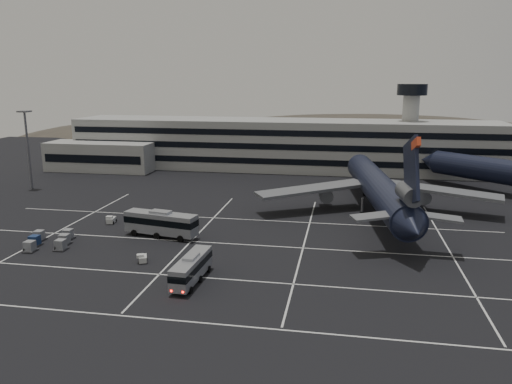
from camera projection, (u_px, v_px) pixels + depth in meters
ground at (221, 252)px, 75.11m from camera, size 260.00×260.00×0.00m
lane_markings at (228, 251)px, 75.64m from camera, size 90.00×55.62×0.01m
terminal at (272, 145)px, 142.30m from camera, size 125.00×26.00×24.00m
hills at (345, 159)px, 237.73m from camera, size 352.00×180.00×44.00m
lightpole_left at (27, 139)px, 115.57m from camera, size 2.40×2.40×18.28m
trijet_main at (379, 188)px, 94.18m from camera, size 47.09×57.66×18.08m
bus_near at (191, 267)px, 63.83m from camera, size 2.95×10.26×3.58m
bus_far at (161, 223)px, 81.92m from camera, size 12.82×5.18×4.42m
tug_a at (111, 220)px, 89.88m from camera, size 1.64×2.39×1.42m
tug_b at (143, 258)px, 70.93m from camera, size 1.86×2.27×1.27m
uld_cluster at (50, 240)px, 78.07m from camera, size 8.21×8.92×1.65m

